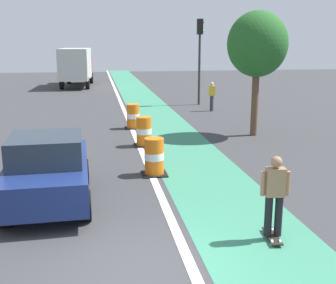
{
  "coord_description": "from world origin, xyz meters",
  "views": [
    {
      "loc": [
        -0.6,
        -6.6,
        3.8
      ],
      "look_at": [
        1.29,
        4.82,
        1.1
      ],
      "focal_mm": 46.25,
      "sensor_mm": 36.0,
      "label": 1
    }
  ],
  "objects": [
    {
      "name": "ground_plane",
      "position": [
        0.0,
        0.0,
        0.0
      ],
      "size": [
        100.0,
        100.0,
        0.0
      ],
      "primitive_type": "plane",
      "color": "#38383A"
    },
    {
      "name": "bike_lane_strip",
      "position": [
        2.4,
        12.0,
        0.0
      ],
      "size": [
        2.5,
        80.0,
        0.01
      ],
      "primitive_type": "cube",
      "color": "#387F60",
      "rests_on": "ground"
    },
    {
      "name": "lane_divider_stripe",
      "position": [
        0.9,
        12.0,
        0.01
      ],
      "size": [
        0.2,
        80.0,
        0.01
      ],
      "primitive_type": "cube",
      "color": "silver",
      "rests_on": "ground"
    },
    {
      "name": "skateboarder_on_lane",
      "position": [
        2.71,
        0.82,
        0.91
      ],
      "size": [
        0.57,
        0.82,
        1.69
      ],
      "color": "black",
      "rests_on": "ground"
    },
    {
      "name": "parked_sedan_nearest",
      "position": [
        -1.81,
        3.55,
        0.83
      ],
      "size": [
        2.03,
        4.16,
        1.7
      ],
      "color": "navy",
      "rests_on": "ground"
    },
    {
      "name": "traffic_barrel_front",
      "position": [
        0.98,
        5.39,
        0.53
      ],
      "size": [
        0.73,
        0.73,
        1.09
      ],
      "color": "orange",
      "rests_on": "ground"
    },
    {
      "name": "traffic_barrel_mid",
      "position": [
        1.08,
        9.01,
        0.53
      ],
      "size": [
        0.73,
        0.73,
        1.09
      ],
      "color": "orange",
      "rests_on": "ground"
    },
    {
      "name": "traffic_barrel_back",
      "position": [
        0.97,
        12.39,
        0.53
      ],
      "size": [
        0.73,
        0.73,
        1.09
      ],
      "color": "orange",
      "rests_on": "ground"
    },
    {
      "name": "delivery_truck_down_block",
      "position": [
        -2.21,
        31.69,
        1.85
      ],
      "size": [
        2.69,
        7.71,
        3.23
      ],
      "color": "beige",
      "rests_on": "ground"
    },
    {
      "name": "traffic_light_corner",
      "position": [
        5.61,
        19.23,
        3.5
      ],
      "size": [
        0.41,
        0.32,
        5.1
      ],
      "color": "#2D2D2D",
      "rests_on": "ground"
    },
    {
      "name": "pedestrian_crossing",
      "position": [
        5.71,
        16.63,
        0.86
      ],
      "size": [
        0.34,
        0.2,
        1.61
      ],
      "color": "#33333D",
      "rests_on": "ground"
    },
    {
      "name": "street_tree_sidewalk",
      "position": [
        5.77,
        10.14,
        3.67
      ],
      "size": [
        2.4,
        2.4,
        5.0
      ],
      "color": "brown",
      "rests_on": "ground"
    }
  ]
}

